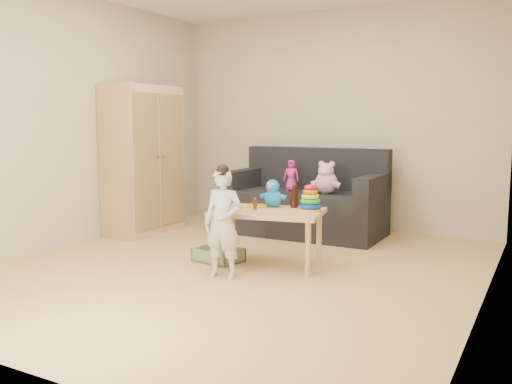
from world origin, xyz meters
The scene contains 13 objects.
room centered at (0.00, 0.00, 1.30)m, with size 4.50×4.50×4.50m.
wardrobe centered at (-1.76, 0.84, 0.84)m, with size 0.47×0.94×1.69m, color tan.
sofa centered at (-0.08, 1.64, 0.25)m, with size 1.75×0.88×0.49m, color black.
play_table centered at (0.19, 0.21, 0.25)m, with size 0.96×0.60×0.50m, color tan.
storage_bin centered at (-0.27, 0.12, 0.06)m, with size 0.41×0.31×0.12m, color slate, non-canonical shape.
toddler centered at (0.04, -0.30, 0.44)m, with size 0.33×0.22×0.88m, color silver.
pink_bear centered at (0.21, 1.57, 0.65)m, with size 0.27×0.23×0.30m, color #EFB0BF, non-canonical shape.
doll centered at (-0.23, 1.60, 0.67)m, with size 0.18×0.12×0.35m, color #D3278D.
ring_stacker centered at (0.54, 0.33, 0.59)m, with size 0.20×0.20×0.23m.
brown_bottle centered at (0.34, 0.45, 0.59)m, with size 0.07×0.07×0.20m.
blue_plush centered at (0.15, 0.40, 0.63)m, with size 0.21×0.17×0.26m, color #1C87FF, non-canonical shape.
wooden_figure centered at (0.09, 0.15, 0.56)m, with size 0.04×0.04×0.11m, color brown, non-canonical shape.
yellow_book centered at (0.02, 0.33, 0.51)m, with size 0.18×0.18×0.01m, color gold.
Camera 1 is at (2.37, -3.99, 1.27)m, focal length 38.00 mm.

